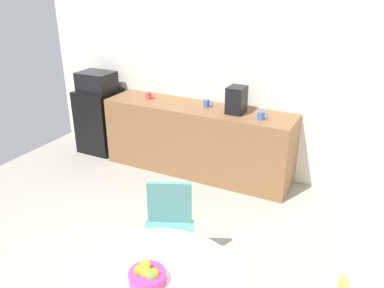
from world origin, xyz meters
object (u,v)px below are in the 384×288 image
coffee_maker (237,100)px  mug_green (261,116)px  mug_white (207,103)px  mug_red (149,95)px  microwave (96,81)px  fruit_bowl (147,275)px  mini_fridge (100,120)px  chair_teal (169,220)px

coffee_maker → mug_green: bearing=-15.1°
mug_white → mug_red: (-0.83, -0.04, 0.00)m
mug_red → coffee_maker: coffee_maker is taller
microwave → mug_red: (0.86, 0.01, -0.10)m
fruit_bowl → mini_fridge: bearing=133.7°
chair_teal → mug_red: bearing=126.5°
chair_teal → mug_green: (0.22, 1.74, 0.43)m
mug_white → fruit_bowl: bearing=-72.0°
mug_white → mug_green: 0.76m
mug_green → microwave: bearing=177.9°
coffee_maker → microwave: bearing=180.0°
mug_green → mug_red: same height
mug_green → mug_white: bearing=169.7°
fruit_bowl → mug_white: mug_white is taller
mini_fridge → coffee_maker: (2.10, 0.00, 0.60)m
microwave → coffee_maker: (2.10, 0.00, 0.02)m
mini_fridge → chair_teal: bearing=-39.5°
mug_green → chair_teal: bearing=-97.2°
chair_teal → mug_white: mug_white is taller
microwave → mug_green: size_ratio=3.72×
microwave → coffee_maker: size_ratio=1.50×
chair_teal → mini_fridge: bearing=140.5°
fruit_bowl → coffee_maker: (-0.49, 2.72, 0.27)m
mini_fridge → chair_teal: mini_fridge is taller
mug_white → mug_red: same height
mug_green → mini_fridge: bearing=177.9°
mug_white → coffee_maker: size_ratio=0.40×
chair_teal → coffee_maker: coffee_maker is taller
microwave → coffee_maker: coffee_maker is taller
mug_white → mini_fridge: bearing=-178.5°
mug_red → microwave: bearing=-179.4°
chair_teal → mug_red: 2.33m
mug_green → coffee_maker: size_ratio=0.40×
microwave → mug_green: 2.44m
mini_fridge → mug_white: (1.69, 0.04, 0.49)m
mini_fridge → mug_white: size_ratio=7.08×
chair_teal → fruit_bowl: fruit_bowl is taller
chair_teal → mug_white: size_ratio=6.43×
fruit_bowl → coffee_maker: bearing=100.2°
fruit_bowl → mug_red: mug_red is taller
chair_teal → mug_red: size_ratio=6.43×
mini_fridge → coffee_maker: coffee_maker is taller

